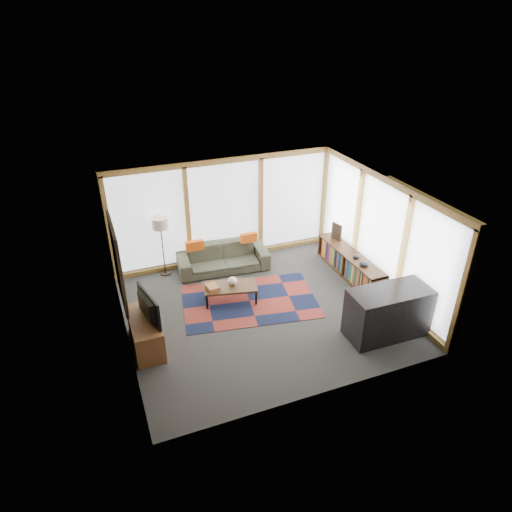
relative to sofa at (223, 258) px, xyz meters
name	(u,v)px	position (x,y,z in m)	size (l,w,h in m)	color
ground	(263,311)	(0.24, -1.94, -0.31)	(5.50, 5.50, 0.00)	#2B2B29
room_envelope	(275,230)	(0.74, -1.38, 1.23)	(5.52, 5.02, 2.62)	#443B34
rug	(250,301)	(0.10, -1.52, -0.31)	(2.84, 1.82, 0.01)	maroon
sofa	(223,258)	(0.00, 0.00, 0.00)	(2.15, 0.84, 0.63)	#3C3F2F
pillow_left	(195,246)	(-0.65, 0.05, 0.43)	(0.42, 0.13, 0.23)	#D25210
pillow_right	(249,238)	(0.65, -0.01, 0.42)	(0.40, 0.12, 0.22)	#D25210
floor_lamp	(163,247)	(-1.35, 0.30, 0.41)	(0.36, 0.36, 1.45)	#2F2117
coffee_table	(231,293)	(-0.27, -1.34, -0.13)	(1.12, 0.56, 0.37)	black
book_stack	(212,288)	(-0.66, -1.34, 0.11)	(0.23, 0.29, 0.10)	#98592C
vase	(233,281)	(-0.20, -1.30, 0.15)	(0.21, 0.21, 0.18)	silver
bookshelf	(350,265)	(2.67, -1.36, -0.02)	(0.42, 2.34, 0.58)	black
bowl_a	(364,264)	(2.63, -1.96, 0.32)	(0.21, 0.21, 0.11)	black
bowl_b	(357,256)	(2.67, -1.59, 0.31)	(0.16, 0.16, 0.08)	black
shelf_picture	(337,231)	(2.73, -0.57, 0.47)	(0.04, 0.31, 0.40)	black
tv_console	(146,333)	(-2.20, -2.19, -0.01)	(0.51, 1.22, 0.61)	brown
television	(144,307)	(-2.17, -2.22, 0.57)	(0.95, 0.13, 0.55)	black
bar_counter	(388,313)	(2.16, -3.50, 0.18)	(1.55, 0.72, 0.98)	black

